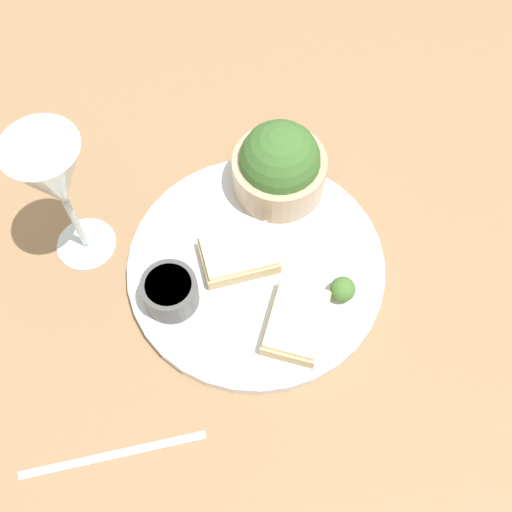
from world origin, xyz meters
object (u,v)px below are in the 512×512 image
object	(u,v)px
cheese_toast_near	(239,254)
fork	(113,455)
sauce_ramekin	(170,291)
wine_glass	(55,180)
cheese_toast_far	(296,322)
salad_bowl	(279,166)

from	to	relation	value
cheese_toast_near	fork	size ratio (longest dim) A/B	0.56
sauce_ramekin	fork	size ratio (longest dim) A/B	0.35
sauce_ramekin	wine_glass	size ratio (longest dim) A/B	0.32
sauce_ramekin	cheese_toast_far	world-z (taller)	sauce_ramekin
sauce_ramekin	salad_bowl	bearing A→B (deg)	-164.18
cheese_toast_near	sauce_ramekin	bearing A→B (deg)	-2.06
salad_bowl	sauce_ramekin	size ratio (longest dim) A/B	1.82
cheese_toast_far	wine_glass	bearing A→B (deg)	-59.68
wine_glass	fork	distance (m)	0.28
cheese_toast_near	fork	xyz separation A→B (m)	(0.22, 0.10, -0.02)
cheese_toast_near	wine_glass	size ratio (longest dim) A/B	0.52
sauce_ramekin	cheese_toast_near	size ratio (longest dim) A/B	0.62
salad_bowl	fork	xyz separation A→B (m)	(0.32, 0.16, -0.05)
cheese_toast_far	fork	world-z (taller)	cheese_toast_far
cheese_toast_near	cheese_toast_far	distance (m)	0.10
sauce_ramekin	cheese_toast_near	distance (m)	0.09
salad_bowl	wine_glass	bearing A→B (deg)	-17.36
salad_bowl	cheese_toast_near	bearing A→B (deg)	29.76
sauce_ramekin	wine_glass	world-z (taller)	wine_glass
cheese_toast_near	fork	bearing A→B (deg)	24.27
cheese_toast_near	wine_glass	bearing A→B (deg)	-44.16
salad_bowl	fork	distance (m)	0.36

